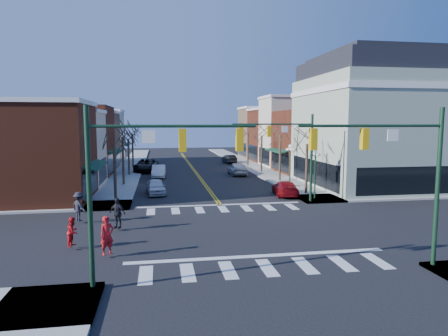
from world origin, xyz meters
name	(u,v)px	position (x,y,z in m)	size (l,w,h in m)	color
ground	(240,231)	(0.00, 0.00, 0.00)	(160.00, 160.00, 0.00)	black
sidewalk_left	(121,184)	(-8.75, 20.00, 0.07)	(3.50, 70.00, 0.15)	#9E9B93
sidewalk_right	(280,180)	(8.75, 20.00, 0.07)	(3.50, 70.00, 0.15)	#9E9B93
bldg_left_brick_a	(26,153)	(-15.50, 11.75, 4.00)	(10.00, 8.50, 8.00)	#612717
bldg_left_stucco_a	(51,150)	(-15.50, 19.50, 3.75)	(10.00, 7.00, 7.50)	beige
bldg_left_brick_b	(68,141)	(-15.50, 27.50, 4.25)	(10.00, 9.00, 8.50)	#612717
bldg_left_tan	(81,141)	(-15.50, 35.75, 3.90)	(10.00, 7.50, 7.80)	#8E6B4E
bldg_left_stucco_b	(90,138)	(-15.50, 43.50, 4.10)	(10.00, 8.00, 8.20)	beige
bldg_right_brick_a	(318,142)	(15.50, 25.75, 4.00)	(10.00, 8.50, 8.00)	#612717
bldg_right_stucco	(297,133)	(15.50, 33.50, 5.00)	(10.00, 7.00, 10.00)	beige
bldg_right_brick_b	(282,136)	(15.50, 41.00, 4.25)	(10.00, 8.00, 8.50)	#612717
bldg_right_tan	(269,133)	(15.50, 49.00, 4.50)	(10.00, 8.00, 9.00)	#8E6B4E
victorian_corner	(371,121)	(16.50, 14.50, 6.66)	(12.25, 14.25, 13.30)	#9CAB94
traffic_mast_near_left	(138,170)	(-5.55, -7.40, 4.71)	(6.60, 0.28, 7.20)	#14331E
traffic_mast_near_right	(400,165)	(5.55, -7.40, 4.71)	(6.60, 0.28, 7.20)	#14331E
traffic_mast_far_right	(290,145)	(5.55, 7.40, 4.71)	(6.60, 0.28, 7.20)	#14331E
lamppost_corner	(315,165)	(8.20, 8.50, 2.96)	(0.36, 0.36, 4.33)	#14331E
lamppost_midblock	(290,158)	(8.20, 15.00, 2.96)	(0.36, 0.36, 4.33)	#14331E
tree_left_a	(115,172)	(-8.40, 11.00, 2.38)	(0.24, 0.24, 4.76)	#382B21
tree_left_b	(123,161)	(-8.40, 19.00, 2.52)	(0.24, 0.24, 5.04)	#382B21
tree_left_c	(129,157)	(-8.40, 27.00, 2.27)	(0.24, 0.24, 4.55)	#382B21
tree_left_d	(133,151)	(-8.40, 35.00, 2.45)	(0.24, 0.24, 4.90)	#382B21
tree_right_a	(307,169)	(8.40, 11.00, 2.31)	(0.24, 0.24, 4.62)	#382B21
tree_right_b	(280,158)	(8.40, 19.00, 2.59)	(0.24, 0.24, 5.18)	#382B21
tree_right_c	(262,154)	(8.40, 27.00, 2.42)	(0.24, 0.24, 4.83)	#382B21
tree_right_d	(248,150)	(8.40, 35.00, 2.48)	(0.24, 0.24, 4.97)	#382B21
car_left_near	(156,187)	(-5.08, 13.40, 0.69)	(1.64, 4.06, 1.38)	silver
car_left_mid	(159,171)	(-4.80, 24.78, 0.72)	(1.53, 4.39, 1.45)	white
car_left_far	(146,165)	(-6.40, 30.54, 0.85)	(2.84, 6.15, 1.71)	black
car_right_near	(285,188)	(6.40, 10.95, 0.66)	(1.85, 4.55, 1.32)	maroon
car_right_mid	(237,169)	(4.87, 25.31, 0.80)	(1.88, 4.68, 1.59)	#ABAAAF
car_right_far	(229,159)	(6.40, 39.59, 0.68)	(1.44, 4.13, 1.36)	black
pedestrian_red_a	(107,235)	(-7.30, -3.59, 1.10)	(0.69, 0.45, 1.90)	#B61318
pedestrian_red_b	(73,232)	(-9.22, -1.95, 0.92)	(0.75, 0.58, 1.54)	red
pedestrian_dark_a	(117,213)	(-7.30, 1.33, 1.09)	(1.10, 0.46, 1.87)	black
pedestrian_dark_b	(79,206)	(-9.93, 3.57, 1.10)	(1.23, 0.71, 1.91)	black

